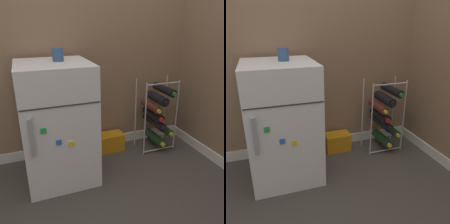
# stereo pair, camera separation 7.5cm
# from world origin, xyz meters

# --- Properties ---
(ground_plane) EXTENTS (14.00, 14.00, 0.00)m
(ground_plane) POSITION_xyz_m (0.00, 0.00, 0.00)
(ground_plane) COLOR #423D38
(wall_back) EXTENTS (6.65, 0.07, 2.50)m
(wall_back) POSITION_xyz_m (0.00, 0.61, 1.24)
(wall_back) COLOR #84664C
(wall_back) RESTS_ON ground_plane
(mini_fridge) EXTENTS (0.51, 0.57, 0.90)m
(mini_fridge) POSITION_xyz_m (-0.46, 0.26, 0.45)
(mini_fridge) COLOR white
(mini_fridge) RESTS_ON ground_plane
(wine_rack) EXTENTS (0.34, 0.33, 0.68)m
(wine_rack) POSITION_xyz_m (0.47, 0.37, 0.34)
(wine_rack) COLOR #B2B2B7
(wine_rack) RESTS_ON ground_plane
(soda_box) EXTENTS (0.24, 0.15, 0.16)m
(soda_box) POSITION_xyz_m (0.04, 0.48, 0.08)
(soda_box) COLOR orange
(soda_box) RESTS_ON ground_plane
(fridge_top_cup) EXTENTS (0.08, 0.08, 0.09)m
(fridge_top_cup) POSITION_xyz_m (-0.42, 0.28, 0.95)
(fridge_top_cup) COLOR #335184
(fridge_top_cup) RESTS_ON mini_fridge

